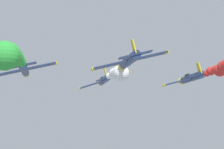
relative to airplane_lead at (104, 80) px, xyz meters
The scene contains 6 objects.
airplane_lead is the anchor object (origin of this frame).
smoke_trail_lead 15.50m from the airplane_lead, 89.84° to the right, with size 2.25×13.18×2.54m.
airplane_left_inner 18.78m from the airplane_lead, 134.36° to the right, with size 9.39×10.35×3.09m.
smoke_trail_left_inner 35.05m from the airplane_lead, 112.63° to the right, with size 2.88×17.87×3.48m.
airplane_right_inner 17.23m from the airplane_lead, 46.44° to the right, with size 9.34×10.35×3.20m.
airplane_left_outer 25.29m from the airplane_lead, 90.04° to the right, with size 9.37×10.35×3.15m.
Camera 1 is at (-9.10, -66.23, 53.35)m, focal length 73.26 mm.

